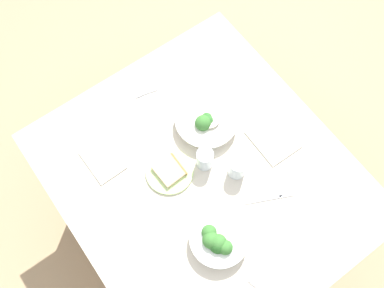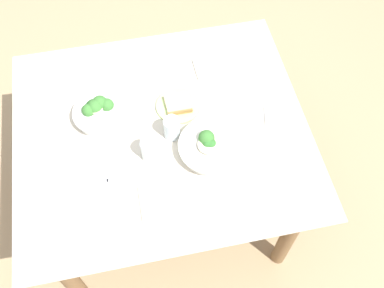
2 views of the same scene
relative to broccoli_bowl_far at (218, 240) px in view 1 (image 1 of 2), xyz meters
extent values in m
plane|color=tan|center=(0.24, -0.12, -0.74)|extent=(6.00, 6.00, 0.00)
cube|color=beige|center=(0.24, -0.12, -0.04)|extent=(1.21, 1.07, 0.01)
cube|color=brown|center=(0.24, -0.12, -0.06)|extent=(1.17, 1.04, 0.02)
cylinder|color=brown|center=(-0.25, -0.54, -0.41)|extent=(0.07, 0.07, 0.67)
cylinder|color=brown|center=(0.73, -0.54, -0.41)|extent=(0.07, 0.07, 0.67)
cylinder|color=brown|center=(0.73, 0.31, -0.41)|extent=(0.07, 0.07, 0.67)
cylinder|color=white|center=(0.00, -0.01, -0.02)|extent=(0.20, 0.20, 0.04)
cylinder|color=white|center=(0.00, -0.01, 0.01)|extent=(0.22, 0.22, 0.01)
sphere|color=#3D7A33|center=(-0.04, 0.00, 0.02)|extent=(0.05, 0.05, 0.05)
sphere|color=#286023|center=(-0.02, 0.01, 0.02)|extent=(0.06, 0.06, 0.06)
sphere|color=#3D7A33|center=(-0.01, 0.01, 0.02)|extent=(0.06, 0.06, 0.06)
sphere|color=#3D7A33|center=(0.01, 0.02, 0.02)|extent=(0.06, 0.06, 0.06)
sphere|color=#3D7A33|center=(0.04, 0.01, 0.02)|extent=(0.06, 0.06, 0.06)
cylinder|color=beige|center=(-0.01, 0.00, 0.02)|extent=(0.06, 0.06, 0.01)
cylinder|color=silver|center=(0.42, -0.26, -0.02)|extent=(0.23, 0.23, 0.04)
cylinder|color=silver|center=(0.42, -0.26, 0.01)|extent=(0.26, 0.26, 0.01)
sphere|color=#3D7A33|center=(0.40, -0.23, 0.02)|extent=(0.07, 0.07, 0.07)
sphere|color=#33702D|center=(0.42, -0.26, 0.01)|extent=(0.05, 0.05, 0.05)
sphere|color=#33702D|center=(0.40, -0.25, 0.02)|extent=(0.04, 0.04, 0.04)
cylinder|color=beige|center=(0.41, -0.26, 0.02)|extent=(0.09, 0.09, 0.01)
cylinder|color=#B7D684|center=(0.33, -0.01, -0.03)|extent=(0.19, 0.19, 0.01)
cube|color=#CCB284|center=(0.33, -0.01, -0.02)|extent=(0.11, 0.10, 0.02)
cube|color=#9E703D|center=(0.33, -0.06, -0.02)|extent=(0.11, 0.01, 0.02)
cylinder|color=silver|center=(0.18, -0.23, 0.01)|extent=(0.07, 0.07, 0.10)
cylinder|color=silver|center=(0.28, -0.15, 0.01)|extent=(0.07, 0.07, 0.10)
cube|color=#B7B7BC|center=(0.68, -0.15, -0.04)|extent=(0.03, 0.07, 0.00)
cube|color=#B7B7BC|center=(0.69, -0.10, -0.04)|extent=(0.02, 0.03, 0.00)
cube|color=#B7B7BC|center=(-0.19, -0.01, -0.04)|extent=(0.03, 0.02, 0.00)
cube|color=#B7B7BC|center=(0.01, -0.40, -0.04)|extent=(0.02, 0.19, 0.00)
cube|color=#B7B7BC|center=(0.01, -0.27, -0.04)|extent=(0.09, 0.18, 0.00)
cube|color=#B1A997|center=(0.53, 0.18, -0.04)|extent=(0.18, 0.13, 0.01)
cube|color=#B1A997|center=(0.20, -0.43, -0.04)|extent=(0.19, 0.15, 0.01)
camera|label=1|loc=(-0.20, 0.26, 1.65)|focal=42.27mm
camera|label=2|loc=(0.16, -1.14, 1.51)|focal=42.04mm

